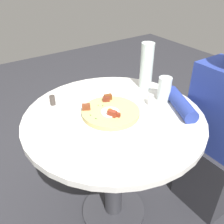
{
  "coord_description": "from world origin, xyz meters",
  "views": [
    {
      "loc": [
        -0.81,
        0.56,
        1.39
      ],
      "look_at": [
        0.0,
        0.01,
        0.76
      ],
      "focal_mm": 39.55,
      "sensor_mm": 36.0,
      "label": 1
    }
  ],
  "objects_px": {
    "bread_plate": "(100,85)",
    "water_bottle": "(147,66)",
    "dining_table": "(114,143)",
    "pizza_plate": "(110,115)",
    "salt_shaker": "(150,100)",
    "knife": "(68,142)",
    "pepper_shaker": "(52,100)",
    "water_glass": "(164,89)",
    "person_seated": "(220,139)",
    "breakfast_pizza": "(110,112)",
    "fork": "(60,140)"
  },
  "relations": [
    {
      "from": "water_bottle",
      "to": "person_seated",
      "type": "bearing_deg",
      "value": -149.45
    },
    {
      "from": "fork",
      "to": "water_bottle",
      "type": "height_order",
      "value": "water_bottle"
    },
    {
      "from": "water_bottle",
      "to": "pepper_shaker",
      "type": "bearing_deg",
      "value": 77.63
    },
    {
      "from": "dining_table",
      "to": "salt_shaker",
      "type": "relative_size",
      "value": 15.07
    },
    {
      "from": "dining_table",
      "to": "water_glass",
      "type": "relative_size",
      "value": 6.79
    },
    {
      "from": "bread_plate",
      "to": "water_bottle",
      "type": "bearing_deg",
      "value": -127.6
    },
    {
      "from": "bread_plate",
      "to": "fork",
      "type": "xyz_separation_m",
      "value": [
        -0.34,
        0.41,
        0.0
      ]
    },
    {
      "from": "dining_table",
      "to": "knife",
      "type": "bearing_deg",
      "value": 103.69
    },
    {
      "from": "fork",
      "to": "salt_shaker",
      "type": "height_order",
      "value": "salt_shaker"
    },
    {
      "from": "knife",
      "to": "water_bottle",
      "type": "xyz_separation_m",
      "value": [
        0.21,
        -0.59,
        0.12
      ]
    },
    {
      "from": "pizza_plate",
      "to": "pepper_shaker",
      "type": "bearing_deg",
      "value": 35.89
    },
    {
      "from": "breakfast_pizza",
      "to": "water_glass",
      "type": "bearing_deg",
      "value": -95.58
    },
    {
      "from": "dining_table",
      "to": "person_seated",
      "type": "xyz_separation_m",
      "value": [
        -0.26,
        -0.56,
        -0.05
      ]
    },
    {
      "from": "fork",
      "to": "water_glass",
      "type": "distance_m",
      "value": 0.6
    },
    {
      "from": "salt_shaker",
      "to": "pepper_shaker",
      "type": "relative_size",
      "value": 1.14
    },
    {
      "from": "person_seated",
      "to": "water_bottle",
      "type": "bearing_deg",
      "value": 30.55
    },
    {
      "from": "bread_plate",
      "to": "knife",
      "type": "xyz_separation_m",
      "value": [
        -0.37,
        0.39,
        0.0
      ]
    },
    {
      "from": "bread_plate",
      "to": "fork",
      "type": "relative_size",
      "value": 0.91
    },
    {
      "from": "person_seated",
      "to": "salt_shaker",
      "type": "height_order",
      "value": "person_seated"
    },
    {
      "from": "water_bottle",
      "to": "salt_shaker",
      "type": "bearing_deg",
      "value": 146.48
    },
    {
      "from": "bread_plate",
      "to": "dining_table",
      "type": "bearing_deg",
      "value": 159.86
    },
    {
      "from": "person_seated",
      "to": "breakfast_pizza",
      "type": "height_order",
      "value": "person_seated"
    },
    {
      "from": "knife",
      "to": "water_bottle",
      "type": "relative_size",
      "value": 0.7
    },
    {
      "from": "breakfast_pizza",
      "to": "water_bottle",
      "type": "relative_size",
      "value": 1.06
    },
    {
      "from": "pizza_plate",
      "to": "fork",
      "type": "bearing_deg",
      "value": 98.39
    },
    {
      "from": "fork",
      "to": "breakfast_pizza",
      "type": "bearing_deg",
      "value": 154.44
    },
    {
      "from": "water_glass",
      "to": "pepper_shaker",
      "type": "relative_size",
      "value": 2.52
    },
    {
      "from": "pizza_plate",
      "to": "fork",
      "type": "height_order",
      "value": "pizza_plate"
    },
    {
      "from": "pizza_plate",
      "to": "salt_shaker",
      "type": "distance_m",
      "value": 0.23
    },
    {
      "from": "dining_table",
      "to": "pepper_shaker",
      "type": "distance_m",
      "value": 0.38
    },
    {
      "from": "knife",
      "to": "pepper_shaker",
      "type": "bearing_deg",
      "value": -136.84
    },
    {
      "from": "dining_table",
      "to": "fork",
      "type": "height_order",
      "value": "fork"
    },
    {
      "from": "person_seated",
      "to": "fork",
      "type": "bearing_deg",
      "value": 75.62
    },
    {
      "from": "dining_table",
      "to": "salt_shaker",
      "type": "height_order",
      "value": "salt_shaker"
    },
    {
      "from": "breakfast_pizza",
      "to": "knife",
      "type": "distance_m",
      "value": 0.27
    },
    {
      "from": "water_bottle",
      "to": "breakfast_pizza",
      "type": "bearing_deg",
      "value": 112.26
    },
    {
      "from": "dining_table",
      "to": "knife",
      "type": "height_order",
      "value": "knife"
    },
    {
      "from": "breakfast_pizza",
      "to": "salt_shaker",
      "type": "height_order",
      "value": "breakfast_pizza"
    },
    {
      "from": "pizza_plate",
      "to": "fork",
      "type": "xyz_separation_m",
      "value": [
        -0.04,
        0.28,
        0.0
      ]
    },
    {
      "from": "breakfast_pizza",
      "to": "salt_shaker",
      "type": "distance_m",
      "value": 0.23
    },
    {
      "from": "bread_plate",
      "to": "pepper_shaker",
      "type": "xyz_separation_m",
      "value": [
        -0.05,
        0.31,
        0.02
      ]
    },
    {
      "from": "knife",
      "to": "water_glass",
      "type": "xyz_separation_m",
      "value": [
        0.04,
        -0.57,
        0.06
      ]
    },
    {
      "from": "fork",
      "to": "water_glass",
      "type": "xyz_separation_m",
      "value": [
        0.01,
        -0.6,
        0.06
      ]
    },
    {
      "from": "breakfast_pizza",
      "to": "dining_table",
      "type": "bearing_deg",
      "value": -104.27
    },
    {
      "from": "person_seated",
      "to": "breakfast_pizza",
      "type": "xyz_separation_m",
      "value": [
        0.26,
        0.57,
        0.25
      ]
    },
    {
      "from": "dining_table",
      "to": "breakfast_pizza",
      "type": "xyz_separation_m",
      "value": [
        0.0,
        0.02,
        0.2
      ]
    },
    {
      "from": "pizza_plate",
      "to": "salt_shaker",
      "type": "xyz_separation_m",
      "value": [
        -0.03,
        -0.23,
        0.02
      ]
    },
    {
      "from": "pizza_plate",
      "to": "salt_shaker",
      "type": "bearing_deg",
      "value": -97.25
    },
    {
      "from": "bread_plate",
      "to": "breakfast_pizza",
      "type": "bearing_deg",
      "value": 156.45
    },
    {
      "from": "breakfast_pizza",
      "to": "knife",
      "type": "xyz_separation_m",
      "value": [
        -0.07,
        0.26,
        -0.02
      ]
    }
  ]
}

